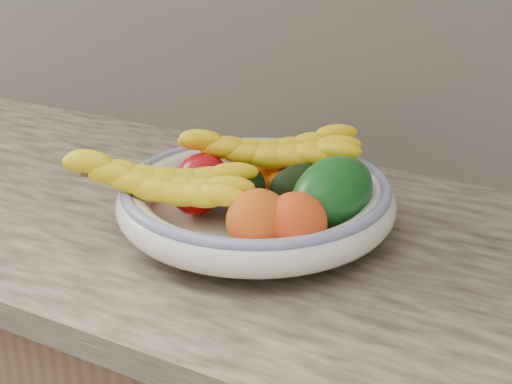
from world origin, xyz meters
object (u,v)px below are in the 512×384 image
object	(u,v)px
green_mango	(333,194)
banana_bunch_back	(269,156)
banana_bunch_front	(158,187)
fruit_bowl	(256,199)

from	to	relation	value
green_mango	banana_bunch_back	xyz separation A→B (m)	(-0.13, 0.06, 0.01)
green_mango	banana_bunch_back	distance (m)	0.14
banana_bunch_back	banana_bunch_front	distance (m)	0.18
banana_bunch_back	fruit_bowl	bearing A→B (deg)	-102.04
banana_bunch_front	banana_bunch_back	bearing A→B (deg)	43.58
fruit_bowl	banana_bunch_front	bearing A→B (deg)	-137.46
fruit_bowl	green_mango	xyz separation A→B (m)	(0.11, 0.01, 0.03)
green_mango	banana_bunch_front	bearing A→B (deg)	-143.61
green_mango	banana_bunch_front	xyz separation A→B (m)	(-0.21, -0.10, 0.01)
fruit_bowl	banana_bunch_back	size ratio (longest dim) A/B	1.39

